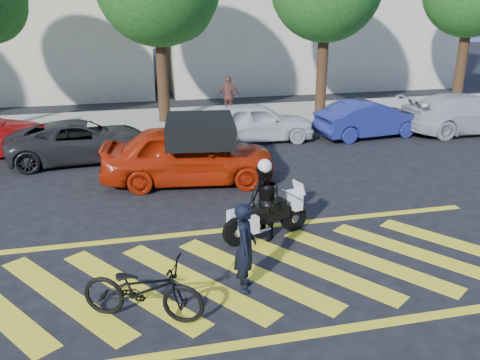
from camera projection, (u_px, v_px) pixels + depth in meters
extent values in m
plane|color=black|center=(228.00, 277.00, 9.06)|extent=(90.00, 90.00, 0.00)
cube|color=#9E998E|center=(165.00, 123.00, 20.04)|extent=(60.00, 5.00, 0.15)
cube|color=yellow|center=(64.00, 296.00, 8.46)|extent=(2.43, 3.21, 0.01)
cube|color=yellow|center=(131.00, 288.00, 8.70)|extent=(2.43, 3.21, 0.01)
cube|color=yellow|center=(195.00, 280.00, 8.93)|extent=(2.43, 3.21, 0.01)
cube|color=yellow|center=(255.00, 273.00, 9.17)|extent=(2.43, 3.21, 0.01)
cube|color=yellow|center=(312.00, 266.00, 9.41)|extent=(2.43, 3.21, 0.01)
cube|color=yellow|center=(367.00, 260.00, 9.64)|extent=(2.43, 3.21, 0.01)
cube|color=yellow|center=(419.00, 253.00, 9.88)|extent=(2.43, 3.21, 0.01)
cube|color=yellow|center=(468.00, 247.00, 10.12)|extent=(2.43, 3.21, 0.01)
cube|color=yellow|center=(255.00, 342.00, 7.32)|extent=(12.00, 0.20, 0.01)
cube|color=yellow|center=(209.00, 232.00, 10.80)|extent=(12.00, 0.20, 0.01)
cylinder|color=black|center=(163.00, 73.00, 19.39)|extent=(0.44, 0.44, 4.00)
sphere|color=#134917|center=(174.00, 2.00, 18.93)|extent=(2.99, 2.99, 2.99)
cylinder|color=black|center=(322.00, 68.00, 20.79)|extent=(0.44, 0.44, 4.00)
sphere|color=#134917|center=(337.00, 2.00, 20.34)|extent=(2.86, 2.86, 2.86)
cylinder|color=black|center=(461.00, 64.00, 22.19)|extent=(0.44, 0.44, 4.00)
sphere|color=#134917|center=(478.00, 3.00, 21.76)|extent=(2.60, 2.60, 2.60)
imported|color=black|center=(245.00, 247.00, 8.43)|extent=(0.51, 0.65, 1.56)
imported|color=black|center=(143.00, 289.00, 7.73)|extent=(2.04, 1.39, 1.02)
cylinder|color=black|center=(237.00, 232.00, 10.12)|extent=(0.60, 0.29, 0.59)
cylinder|color=silver|center=(237.00, 232.00, 10.12)|extent=(0.21, 0.19, 0.18)
cylinder|color=black|center=(293.00, 218.00, 10.78)|extent=(0.60, 0.29, 0.59)
cylinder|color=silver|center=(293.00, 218.00, 10.78)|extent=(0.21, 0.19, 0.18)
cube|color=black|center=(264.00, 215.00, 10.35)|extent=(1.14, 0.54, 0.27)
cube|color=black|center=(275.00, 205.00, 10.42)|extent=(0.46, 0.37, 0.20)
cube|color=black|center=(255.00, 210.00, 10.19)|extent=(0.56, 0.43, 0.11)
cube|color=silver|center=(294.00, 200.00, 10.64)|extent=(0.30, 0.42, 0.36)
cube|color=silver|center=(237.00, 217.00, 10.31)|extent=(0.43, 0.27, 0.34)
cube|color=silver|center=(249.00, 226.00, 9.93)|extent=(0.43, 0.27, 0.34)
imported|color=black|center=(264.00, 203.00, 10.27)|extent=(0.79, 0.91, 1.58)
imported|color=#B32108|center=(189.00, 155.00, 13.49)|extent=(4.78, 2.44, 1.56)
imported|color=black|center=(82.00, 141.00, 15.42)|extent=(4.57, 2.42, 1.22)
imported|color=silver|center=(257.00, 122.00, 17.55)|extent=(4.00, 1.79, 1.33)
imported|color=navy|center=(370.00, 119.00, 18.06)|extent=(4.07, 1.82, 1.30)
imported|color=#B3B5BB|center=(466.00, 114.00, 18.63)|extent=(4.93, 2.03, 1.43)
imported|color=brown|center=(229.00, 96.00, 20.52)|extent=(1.03, 0.76, 1.62)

